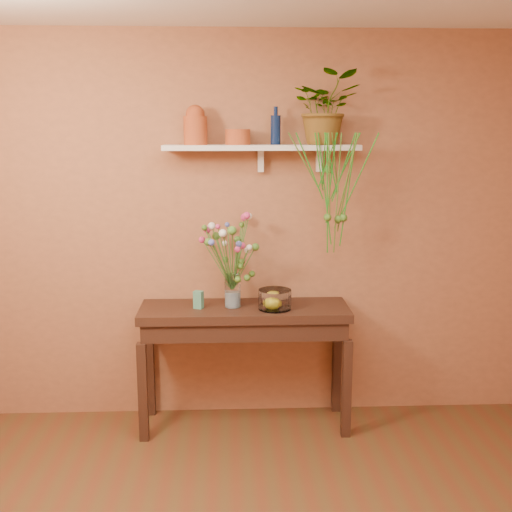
% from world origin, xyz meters
% --- Properties ---
extents(room, '(4.04, 4.04, 2.70)m').
position_xyz_m(room, '(0.00, 0.00, 1.35)').
color(room, '#582D19').
rests_on(room, ground).
extents(sideboard, '(1.41, 0.45, 0.86)m').
position_xyz_m(sideboard, '(-0.07, 1.75, 0.73)').
color(sideboard, '#392117').
rests_on(sideboard, ground).
extents(wall_shelf, '(1.30, 0.24, 0.19)m').
position_xyz_m(wall_shelf, '(0.06, 1.87, 1.92)').
color(wall_shelf, white).
rests_on(wall_shelf, room).
extents(terracotta_jug, '(0.19, 0.19, 0.26)m').
position_xyz_m(terracotta_jug, '(-0.38, 1.86, 2.06)').
color(terracotta_jug, '#A1471D').
rests_on(terracotta_jug, wall_shelf).
extents(terracotta_pot, '(0.20, 0.20, 0.10)m').
position_xyz_m(terracotta_pot, '(-0.11, 1.88, 1.99)').
color(terracotta_pot, '#A1471D').
rests_on(terracotta_pot, wall_shelf).
extents(blue_bottle, '(0.08, 0.08, 0.25)m').
position_xyz_m(blue_bottle, '(0.15, 1.90, 2.04)').
color(blue_bottle, '#0B1C44').
rests_on(blue_bottle, wall_shelf).
extents(spider_plant, '(0.44, 0.38, 0.48)m').
position_xyz_m(spider_plant, '(0.47, 1.86, 2.18)').
color(spider_plant, '#416F24').
rests_on(spider_plant, wall_shelf).
extents(plant_fronds, '(0.55, 0.34, 0.79)m').
position_xyz_m(plant_fronds, '(0.51, 1.69, 1.65)').
color(plant_fronds, '#416F24').
rests_on(plant_fronds, wall_shelf).
extents(glass_vase, '(0.11, 0.11, 0.23)m').
position_xyz_m(glass_vase, '(-0.15, 1.76, 0.95)').
color(glass_vase, white).
rests_on(glass_vase, sideboard).
extents(bouquet, '(0.41, 0.53, 0.53)m').
position_xyz_m(bouquet, '(-0.16, 1.76, 1.30)').
color(bouquet, '#386B28').
rests_on(bouquet, glass_vase).
extents(glass_bowl, '(0.22, 0.22, 0.13)m').
position_xyz_m(glass_bowl, '(0.13, 1.69, 0.92)').
color(glass_bowl, white).
rests_on(glass_bowl, sideboard).
extents(lemon, '(0.08, 0.08, 0.08)m').
position_xyz_m(lemon, '(0.12, 1.69, 0.90)').
color(lemon, '#FFF831').
rests_on(lemon, glass_bowl).
extents(carton, '(0.07, 0.06, 0.12)m').
position_xyz_m(carton, '(-0.38, 1.73, 0.92)').
color(carton, teal).
rests_on(carton, sideboard).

